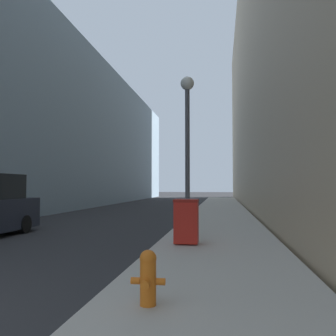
# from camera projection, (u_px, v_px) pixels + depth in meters

# --- Properties ---
(sidewalk_right) EXTENTS (3.37, 60.00, 0.15)m
(sidewalk_right) POSITION_uv_depth(u_px,v_px,m) (220.00, 216.00, 20.24)
(sidewalk_right) COLOR #B7B2A8
(sidewalk_right) RESTS_ON ground
(building_left_glass) EXTENTS (12.00, 60.00, 12.59)m
(building_left_glass) POSITION_uv_depth(u_px,v_px,m) (26.00, 130.00, 30.70)
(building_left_glass) COLOR #849EB2
(building_left_glass) RESTS_ON ground
(building_right_stone) EXTENTS (12.00, 60.00, 20.83)m
(building_right_stone) POSITION_uv_depth(u_px,v_px,m) (326.00, 67.00, 27.54)
(building_right_stone) COLOR tan
(building_right_stone) RESTS_ON ground
(fire_hydrant) EXTENTS (0.45, 0.33, 0.71)m
(fire_hydrant) POSITION_uv_depth(u_px,v_px,m) (148.00, 276.00, 4.84)
(fire_hydrant) COLOR orange
(fire_hydrant) RESTS_ON sidewalk_right
(trash_bin) EXTENTS (0.64, 0.61, 1.19)m
(trash_bin) POSITION_uv_depth(u_px,v_px,m) (186.00, 221.00, 9.96)
(trash_bin) COLOR red
(trash_bin) RESTS_ON sidewalk_right
(lamppost) EXTENTS (0.47, 0.47, 5.37)m
(lamppost) POSITION_uv_depth(u_px,v_px,m) (187.00, 134.00, 13.01)
(lamppost) COLOR #4C4C51
(lamppost) RESTS_ON sidewalk_right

